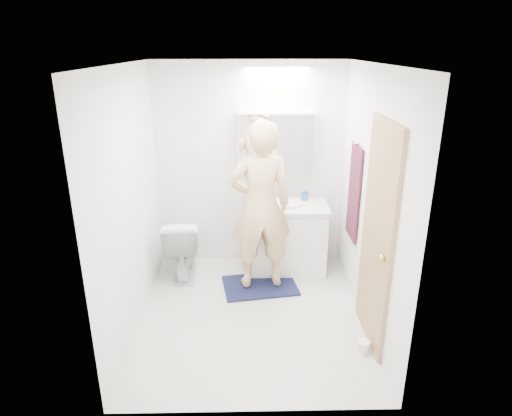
{
  "coord_description": "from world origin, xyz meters",
  "views": [
    {
      "loc": [
        -0.03,
        -3.78,
        2.55
      ],
      "look_at": [
        0.05,
        0.25,
        1.05
      ],
      "focal_mm": 30.94,
      "sensor_mm": 36.0,
      "label": 1
    }
  ],
  "objects_px": {
    "toilet_paper_roll": "(363,346)",
    "vanity_cabinet": "(286,239)",
    "person": "(260,206)",
    "medicine_cabinet": "(276,143)",
    "toilet": "(183,246)",
    "soap_bottle_a": "(261,192)",
    "soap_bottle_b": "(267,193)",
    "toothbrush_cup": "(305,196)"
  },
  "relations": [
    {
      "from": "person",
      "to": "vanity_cabinet",
      "type": "bearing_deg",
      "value": -136.14
    },
    {
      "from": "person",
      "to": "toothbrush_cup",
      "type": "height_order",
      "value": "person"
    },
    {
      "from": "toilet",
      "to": "soap_bottle_a",
      "type": "relative_size",
      "value": 3.47
    },
    {
      "from": "toilet_paper_roll",
      "to": "vanity_cabinet",
      "type": "bearing_deg",
      "value": 110.03
    },
    {
      "from": "toilet_paper_roll",
      "to": "medicine_cabinet",
      "type": "bearing_deg",
      "value": 111.18
    },
    {
      "from": "soap_bottle_a",
      "to": "vanity_cabinet",
      "type": "bearing_deg",
      "value": -27.8
    },
    {
      "from": "toilet",
      "to": "toilet_paper_roll",
      "type": "relative_size",
      "value": 6.59
    },
    {
      "from": "vanity_cabinet",
      "to": "soap_bottle_a",
      "type": "relative_size",
      "value": 4.31
    },
    {
      "from": "medicine_cabinet",
      "to": "toilet",
      "type": "xyz_separation_m",
      "value": [
        -1.08,
        -0.33,
        -1.14
      ]
    },
    {
      "from": "medicine_cabinet",
      "to": "vanity_cabinet",
      "type": "bearing_deg",
      "value": -60.89
    },
    {
      "from": "soap_bottle_b",
      "to": "toilet_paper_roll",
      "type": "height_order",
      "value": "soap_bottle_b"
    },
    {
      "from": "toilet",
      "to": "person",
      "type": "bearing_deg",
      "value": 158.0
    },
    {
      "from": "soap_bottle_a",
      "to": "toothbrush_cup",
      "type": "bearing_deg",
      "value": 1.12
    },
    {
      "from": "vanity_cabinet",
      "to": "toothbrush_cup",
      "type": "relative_size",
      "value": 8.88
    },
    {
      "from": "vanity_cabinet",
      "to": "medicine_cabinet",
      "type": "relative_size",
      "value": 1.02
    },
    {
      "from": "vanity_cabinet",
      "to": "medicine_cabinet",
      "type": "bearing_deg",
      "value": 119.11
    },
    {
      "from": "toilet",
      "to": "vanity_cabinet",
      "type": "bearing_deg",
      "value": -177.4
    },
    {
      "from": "soap_bottle_a",
      "to": "soap_bottle_b",
      "type": "relative_size",
      "value": 1.3
    },
    {
      "from": "toilet_paper_roll",
      "to": "soap_bottle_a",
      "type": "bearing_deg",
      "value": 116.55
    },
    {
      "from": "toilet",
      "to": "toothbrush_cup",
      "type": "xyz_separation_m",
      "value": [
        1.43,
        0.28,
        0.5
      ]
    },
    {
      "from": "toothbrush_cup",
      "to": "soap_bottle_b",
      "type": "bearing_deg",
      "value": 177.39
    },
    {
      "from": "toothbrush_cup",
      "to": "toilet_paper_roll",
      "type": "xyz_separation_m",
      "value": [
        0.34,
        -1.71,
        -0.82
      ]
    },
    {
      "from": "person",
      "to": "toothbrush_cup",
      "type": "xyz_separation_m",
      "value": [
        0.54,
        0.58,
        -0.09
      ]
    },
    {
      "from": "vanity_cabinet",
      "to": "toilet_paper_roll",
      "type": "height_order",
      "value": "vanity_cabinet"
    },
    {
      "from": "medicine_cabinet",
      "to": "toilet_paper_roll",
      "type": "bearing_deg",
      "value": -68.82
    },
    {
      "from": "soap_bottle_a",
      "to": "toothbrush_cup",
      "type": "relative_size",
      "value": 2.06
    },
    {
      "from": "vanity_cabinet",
      "to": "soap_bottle_b",
      "type": "height_order",
      "value": "soap_bottle_b"
    },
    {
      "from": "medicine_cabinet",
      "to": "person",
      "type": "xyz_separation_m",
      "value": [
        -0.2,
        -0.63,
        -0.54
      ]
    },
    {
      "from": "vanity_cabinet",
      "to": "toothbrush_cup",
      "type": "height_order",
      "value": "toothbrush_cup"
    },
    {
      "from": "medicine_cabinet",
      "to": "toothbrush_cup",
      "type": "distance_m",
      "value": 0.72
    },
    {
      "from": "soap_bottle_b",
      "to": "toothbrush_cup",
      "type": "height_order",
      "value": "soap_bottle_b"
    },
    {
      "from": "medicine_cabinet",
      "to": "soap_bottle_a",
      "type": "distance_m",
      "value": 0.6
    },
    {
      "from": "medicine_cabinet",
      "to": "toilet_paper_roll",
      "type": "xyz_separation_m",
      "value": [
        0.68,
        -1.76,
        -1.45
      ]
    },
    {
      "from": "person",
      "to": "toothbrush_cup",
      "type": "relative_size",
      "value": 17.98
    },
    {
      "from": "vanity_cabinet",
      "to": "soap_bottle_a",
      "type": "xyz_separation_m",
      "value": [
        -0.28,
        0.15,
        0.53
      ]
    },
    {
      "from": "soap_bottle_a",
      "to": "medicine_cabinet",
      "type": "bearing_deg",
      "value": 19.7
    },
    {
      "from": "toilet",
      "to": "person",
      "type": "relative_size",
      "value": 0.4
    },
    {
      "from": "person",
      "to": "toilet",
      "type": "bearing_deg",
      "value": -28.33
    },
    {
      "from": "toilet",
      "to": "toilet_paper_roll",
      "type": "bearing_deg",
      "value": 138.02
    },
    {
      "from": "vanity_cabinet",
      "to": "soap_bottle_b",
      "type": "bearing_deg",
      "value": 139.73
    },
    {
      "from": "soap_bottle_a",
      "to": "soap_bottle_b",
      "type": "xyz_separation_m",
      "value": [
        0.07,
        0.03,
        -0.02
      ]
    },
    {
      "from": "medicine_cabinet",
      "to": "toothbrush_cup",
      "type": "xyz_separation_m",
      "value": [
        0.34,
        -0.05,
        -0.63
      ]
    }
  ]
}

